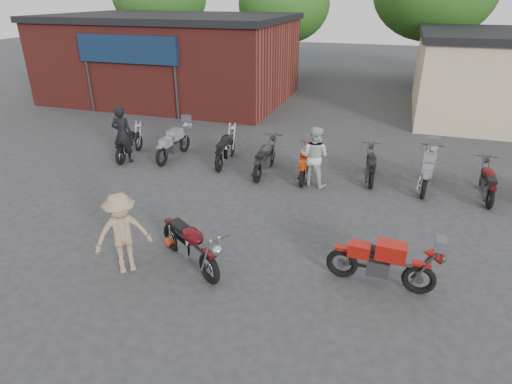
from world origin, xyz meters
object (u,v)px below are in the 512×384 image
(row_bike_7, at_px, (488,180))
(person_light, at_px, (314,157))
(vintage_motorcycle, at_px, (190,241))
(helmet, at_px, (170,241))
(sportbike, at_px, (383,260))
(person_tan, at_px, (123,234))
(row_bike_3, at_px, (265,156))
(row_bike_5, at_px, (371,164))
(row_bike_6, at_px, (428,169))
(row_bike_2, at_px, (226,146))
(row_bike_4, at_px, (305,162))
(person_dark, at_px, (123,135))
(row_bike_1, at_px, (174,142))
(row_bike_0, at_px, (129,142))

(row_bike_7, bearing_deg, person_light, 97.79)
(vintage_motorcycle, height_order, helmet, vintage_motorcycle)
(sportbike, bearing_deg, helmet, -176.61)
(helmet, height_order, person_tan, person_tan)
(row_bike_3, bearing_deg, row_bike_5, -81.00)
(row_bike_6, bearing_deg, row_bike_5, 91.24)
(sportbike, bearing_deg, person_tan, -164.35)
(sportbike, xyz_separation_m, row_bike_3, (-3.87, 4.83, -0.01))
(sportbike, bearing_deg, vintage_motorcycle, -168.23)
(sportbike, height_order, row_bike_3, sportbike)
(helmet, bearing_deg, row_bike_2, 97.97)
(person_tan, bearing_deg, row_bike_6, 3.83)
(person_light, relative_size, row_bike_5, 1.00)
(person_tan, xyz_separation_m, row_bike_4, (2.50, 5.96, -0.35))
(person_dark, xyz_separation_m, row_bike_2, (3.32, 0.95, -0.36))
(vintage_motorcycle, xyz_separation_m, row_bike_6, (4.84, 5.78, -0.01))
(row_bike_1, height_order, row_bike_6, row_bike_1)
(helmet, bearing_deg, person_dark, 132.96)
(person_dark, bearing_deg, row_bike_3, 175.62)
(row_bike_5, bearing_deg, row_bike_0, 86.96)
(person_dark, xyz_separation_m, row_bike_3, (4.85, 0.47, -0.38))
(person_light, height_order, row_bike_2, person_light)
(person_tan, bearing_deg, row_bike_7, -3.60)
(helmet, height_order, person_light, person_light)
(sportbike, xyz_separation_m, person_light, (-2.23, 4.43, 0.32))
(row_bike_0, xyz_separation_m, row_bike_1, (1.54, 0.36, 0.04))
(helmet, distance_m, person_light, 5.11)
(person_tan, distance_m, row_bike_3, 6.07)
(row_bike_0, xyz_separation_m, row_bike_3, (4.94, 0.01, 0.02))
(sportbike, relative_size, helmet, 7.11)
(helmet, relative_size, row_bike_1, 0.14)
(vintage_motorcycle, distance_m, row_bike_2, 6.08)
(person_tan, xyz_separation_m, row_bike_7, (7.64, 6.15, -0.34))
(helmet, bearing_deg, person_light, 61.34)
(person_tan, distance_m, row_bike_6, 8.76)
(sportbike, bearing_deg, row_bike_1, 147.87)
(person_light, relative_size, row_bike_6, 0.88)
(row_bike_5, xyz_separation_m, row_bike_6, (1.62, -0.14, 0.07))
(person_dark, bearing_deg, vintage_motorcycle, 124.78)
(row_bike_5, bearing_deg, helmet, 136.31)
(person_light, relative_size, row_bike_1, 0.87)
(vintage_motorcycle, relative_size, row_bike_2, 1.00)
(person_light, relative_size, row_bike_0, 0.93)
(person_light, relative_size, row_bike_3, 0.90)
(row_bike_1, relative_size, row_bike_2, 0.99)
(vintage_motorcycle, bearing_deg, person_dark, 168.30)
(sportbike, distance_m, person_light, 4.97)
(helmet, relative_size, person_tan, 0.16)
(row_bike_3, bearing_deg, person_tan, 168.55)
(row_bike_7, bearing_deg, row_bike_2, 88.62)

